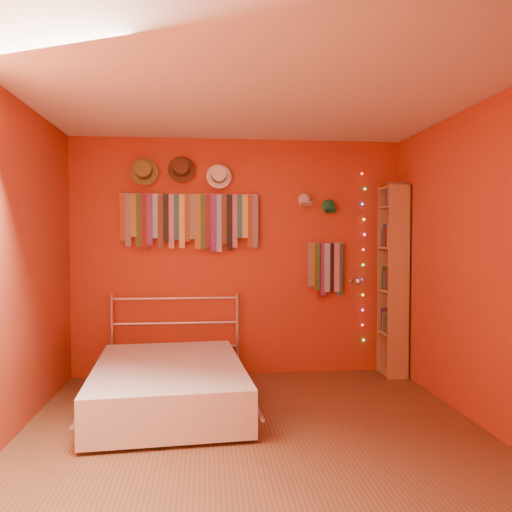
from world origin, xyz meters
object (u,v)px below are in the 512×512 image
object	(u,v)px
tie_rack	(191,219)
bookshelf	(397,279)
bed	(169,384)
reading_lamp	(357,281)

from	to	relation	value
tie_rack	bookshelf	bearing A→B (deg)	-4.09
tie_rack	bed	bearing A→B (deg)	-99.55
bookshelf	bed	bearing A→B (deg)	-161.01
tie_rack	reading_lamp	xyz separation A→B (m)	(1.73, -0.19, -0.65)
reading_lamp	tie_rack	bearing A→B (deg)	173.80
reading_lamp	bookshelf	world-z (taller)	bookshelf
reading_lamp	bed	world-z (taller)	reading_lamp
tie_rack	bed	xyz separation A→B (m)	(-0.16, -0.96, -1.45)
reading_lamp	bed	bearing A→B (deg)	-157.84
reading_lamp	bed	distance (m)	2.19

